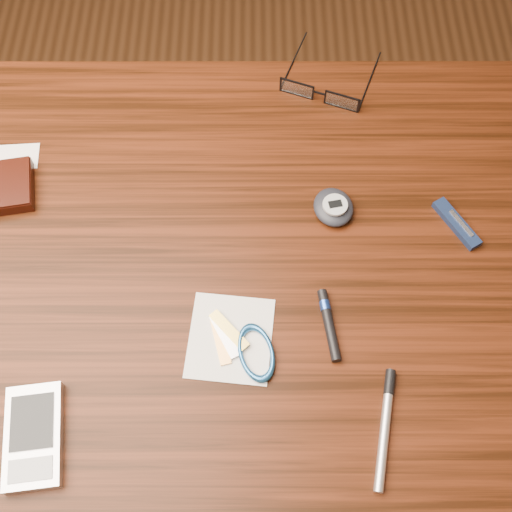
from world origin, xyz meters
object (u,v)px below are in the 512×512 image
object	(u,v)px
desk	(238,294)
pocket_knife	(457,224)
notepad_keys	(244,345)
eyeglasses	(321,92)
pedometer	(333,207)
silver_pen	(386,419)
pda_phone	(34,436)

from	to	relation	value
desk	pocket_knife	size ratio (longest dim) A/B	12.55
desk	notepad_keys	size ratio (longest dim) A/B	7.98
eyeglasses	pocket_knife	bearing A→B (deg)	-52.30
desk	pedometer	size ratio (longest dim) A/B	14.26
desk	silver_pen	bearing A→B (deg)	-49.48
desk	eyeglasses	size ratio (longest dim) A/B	6.16
pedometer	pocket_knife	distance (m)	0.17
desk	silver_pen	size ratio (longest dim) A/B	7.16
desk	notepad_keys	xyz separation A→B (m)	(0.01, -0.12, 0.11)
pda_phone	pedometer	distance (m)	0.47
notepad_keys	desk	bearing A→B (deg)	95.38
eyeglasses	pda_phone	world-z (taller)	eyeglasses
pda_phone	notepad_keys	bearing A→B (deg)	24.77
pda_phone	pocket_knife	size ratio (longest dim) A/B	1.56
eyeglasses	notepad_keys	world-z (taller)	eyeglasses
pocket_knife	silver_pen	distance (m)	0.29
pedometer	notepad_keys	xyz separation A→B (m)	(-0.12, -0.19, -0.01)
pedometer	desk	bearing A→B (deg)	-149.26
eyeglasses	pda_phone	bearing A→B (deg)	-124.74
pda_phone	notepad_keys	distance (m)	0.26
pda_phone	silver_pen	distance (m)	0.40
silver_pen	pda_phone	bearing A→B (deg)	-177.20
silver_pen	desk	bearing A→B (deg)	130.52
eyeglasses	silver_pen	world-z (taller)	eyeglasses
silver_pen	pocket_knife	bearing A→B (deg)	65.38
pda_phone	notepad_keys	xyz separation A→B (m)	(0.24, 0.11, -0.00)
pedometer	notepad_keys	distance (m)	0.23
desk	notepad_keys	bearing A→B (deg)	-84.62
eyeglasses	pedometer	bearing A→B (deg)	-87.72
eyeglasses	pedometer	distance (m)	0.20
eyeglasses	desk	bearing A→B (deg)	-113.80
eyeglasses	pedometer	xyz separation A→B (m)	(0.01, -0.20, -0.00)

